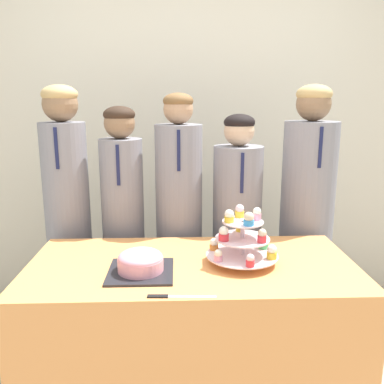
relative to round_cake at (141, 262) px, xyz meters
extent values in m
cube|color=beige|center=(0.22, 1.44, 0.53)|extent=(9.00, 0.06, 2.70)
cube|color=#EF9951|center=(0.22, 0.10, -0.43)|extent=(1.49, 0.71, 0.77)
cube|color=#232328|center=(0.00, 0.00, -0.04)|extent=(0.28, 0.28, 0.01)
cylinder|color=pink|center=(0.00, 0.00, -0.01)|extent=(0.20, 0.20, 0.06)
ellipsoid|color=pink|center=(0.00, 0.00, 0.02)|extent=(0.19, 0.19, 0.07)
cube|color=silver|center=(0.21, -0.23, -0.05)|extent=(0.18, 0.02, 0.00)
cube|color=black|center=(0.08, -0.23, -0.05)|extent=(0.08, 0.02, 0.01)
cylinder|color=silver|center=(0.45, 0.09, 0.05)|extent=(0.02, 0.02, 0.20)
cylinder|color=silver|center=(0.45, 0.09, -0.01)|extent=(0.33, 0.33, 0.01)
cylinder|color=silver|center=(0.45, 0.09, 0.07)|extent=(0.25, 0.25, 0.01)
cylinder|color=silver|center=(0.45, 0.09, 0.15)|extent=(0.18, 0.18, 0.01)
cylinder|color=yellow|center=(0.57, 0.04, 0.01)|extent=(0.04, 0.04, 0.03)
sphere|color=white|center=(0.57, 0.04, 0.04)|extent=(0.04, 0.04, 0.04)
cylinder|color=#4CB766|center=(0.56, 0.16, 0.01)|extent=(0.05, 0.05, 0.03)
sphere|color=#F4E5C6|center=(0.56, 0.16, 0.04)|extent=(0.05, 0.05, 0.05)
cylinder|color=pink|center=(0.41, 0.22, 0.01)|extent=(0.04, 0.04, 0.03)
sphere|color=beige|center=(0.41, 0.22, 0.04)|extent=(0.03, 0.03, 0.03)
cylinder|color=orange|center=(0.33, 0.15, 0.01)|extent=(0.04, 0.04, 0.03)
sphere|color=white|center=(0.33, 0.15, 0.03)|extent=(0.04, 0.04, 0.04)
cylinder|color=pink|center=(0.33, 0.02, 0.01)|extent=(0.04, 0.04, 0.03)
sphere|color=#F4E5C6|center=(0.33, 0.02, 0.03)|extent=(0.04, 0.04, 0.04)
cylinder|color=#E5333D|center=(0.46, -0.05, 0.01)|extent=(0.04, 0.04, 0.03)
sphere|color=silver|center=(0.46, -0.05, 0.03)|extent=(0.03, 0.03, 0.03)
cylinder|color=yellow|center=(0.46, 0.19, 0.09)|extent=(0.04, 0.04, 0.03)
sphere|color=beige|center=(0.46, 0.19, 0.11)|extent=(0.04, 0.04, 0.04)
cylinder|color=#E5333D|center=(0.36, 0.06, 0.09)|extent=(0.05, 0.05, 0.03)
sphere|color=white|center=(0.36, 0.06, 0.12)|extent=(0.04, 0.04, 0.04)
cylinder|color=#E5333D|center=(0.53, 0.03, 0.09)|extent=(0.04, 0.04, 0.03)
sphere|color=beige|center=(0.53, 0.03, 0.11)|extent=(0.04, 0.04, 0.04)
cylinder|color=yellow|center=(0.39, 0.08, 0.16)|extent=(0.04, 0.04, 0.02)
sphere|color=white|center=(0.39, 0.08, 0.19)|extent=(0.04, 0.04, 0.04)
cylinder|color=#3893DB|center=(0.47, 0.03, 0.16)|extent=(0.05, 0.05, 0.02)
sphere|color=beige|center=(0.47, 0.03, 0.19)|extent=(0.04, 0.04, 0.04)
cylinder|color=pink|center=(0.52, 0.11, 0.16)|extent=(0.04, 0.04, 0.03)
sphere|color=white|center=(0.52, 0.11, 0.19)|extent=(0.04, 0.04, 0.04)
cylinder|color=yellow|center=(0.45, 0.16, 0.16)|extent=(0.04, 0.04, 0.03)
sphere|color=silver|center=(0.45, 0.16, 0.19)|extent=(0.04, 0.04, 0.04)
cylinder|color=gray|center=(-0.47, 0.65, -0.13)|extent=(0.26, 0.26, 1.38)
sphere|color=#8E6B4C|center=(-0.47, 0.65, 0.65)|extent=(0.19, 0.19, 0.19)
ellipsoid|color=tan|center=(-0.47, 0.65, 0.71)|extent=(0.20, 0.20, 0.11)
cube|color=#191E47|center=(-0.47, 0.52, 0.43)|extent=(0.02, 0.01, 0.22)
cylinder|color=gray|center=(-0.16, 0.65, -0.18)|extent=(0.24, 0.24, 1.29)
sphere|color=#8E6B4C|center=(-0.16, 0.65, 0.55)|extent=(0.17, 0.17, 0.17)
ellipsoid|color=#332319|center=(-0.16, 0.65, 0.60)|extent=(0.18, 0.18, 0.09)
cube|color=#191E47|center=(-0.16, 0.53, 0.34)|extent=(0.02, 0.01, 0.22)
cylinder|color=gray|center=(0.17, 0.65, -0.14)|extent=(0.27, 0.27, 1.36)
sphere|color=tan|center=(0.17, 0.65, 0.63)|extent=(0.16, 0.16, 0.16)
ellipsoid|color=brown|center=(0.17, 0.65, 0.67)|extent=(0.17, 0.17, 0.09)
cube|color=#191E47|center=(0.17, 0.52, 0.41)|extent=(0.02, 0.01, 0.22)
cylinder|color=gray|center=(0.51, 0.65, -0.20)|extent=(0.29, 0.29, 1.24)
sphere|color=#D6AD89|center=(0.51, 0.65, 0.51)|extent=(0.17, 0.17, 0.17)
ellipsoid|color=black|center=(0.51, 0.65, 0.56)|extent=(0.18, 0.18, 0.09)
cube|color=#191E47|center=(0.51, 0.51, 0.29)|extent=(0.02, 0.01, 0.22)
cylinder|color=gray|center=(0.92, 0.65, -0.13)|extent=(0.31, 0.31, 1.38)
sphere|color=#8E6B4C|center=(0.92, 0.65, 0.66)|extent=(0.19, 0.19, 0.19)
ellipsoid|color=tan|center=(0.92, 0.65, 0.71)|extent=(0.20, 0.20, 0.11)
cube|color=#191E47|center=(0.92, 0.50, 0.43)|extent=(0.02, 0.01, 0.22)
camera|label=1|loc=(0.16, -1.63, 0.68)|focal=38.00mm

